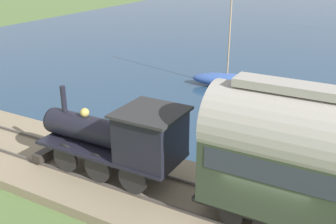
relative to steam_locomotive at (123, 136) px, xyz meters
name	(u,v)px	position (x,y,z in m)	size (l,w,h in m)	color
steam_locomotive	(123,136)	(0.00, 0.00, 0.00)	(2.27, 6.33, 3.21)	black
sailboat_blue	(227,80)	(13.65, 1.06, -1.68)	(2.41, 4.97, 8.17)	#335199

